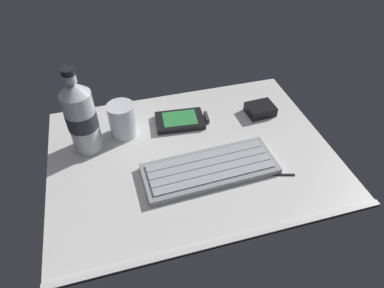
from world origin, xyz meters
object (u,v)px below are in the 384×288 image
handheld_device (182,120)px  charger_block (260,109)px  stylus_pen (273,174)px  keyboard (210,169)px  juice_cup (123,121)px  water_bottle (81,117)px

handheld_device → charger_block: charger_block is taller
handheld_device → stylus_pen: (14.34, -22.49, -0.38)cm
charger_block → stylus_pen: size_ratio=0.74×
handheld_device → stylus_pen: handheld_device is taller
keyboard → stylus_pen: (12.72, -4.71, -0.46)cm
keyboard → stylus_pen: bearing=-20.3°
charger_block → juice_cup: bearing=177.8°
keyboard → water_bottle: 30.08cm
charger_block → stylus_pen: 21.70cm
keyboard → charger_block: bearing=40.3°
water_bottle → stylus_pen: bearing=-27.5°
handheld_device → stylus_pen: size_ratio=1.40×
keyboard → handheld_device: size_ratio=2.22×
keyboard → charger_block: size_ratio=4.20×
juice_cup → water_bottle: size_ratio=0.41×
juice_cup → charger_block: bearing=-2.2°
water_bottle → stylus_pen: water_bottle is taller
juice_cup → keyboard: bearing=-46.9°
handheld_device → stylus_pen: 26.67cm
keyboard → stylus_pen: size_ratio=3.10×
handheld_device → water_bottle: bearing=-172.9°
water_bottle → keyboard: bearing=-30.9°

